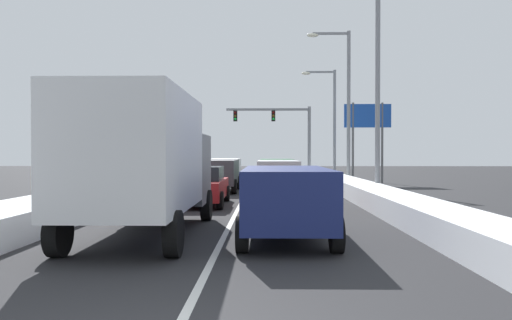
{
  "coord_description": "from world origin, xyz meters",
  "views": [
    {
      "loc": [
        1.01,
        -4.71,
        2.01
      ],
      "look_at": [
        0.27,
        33.94,
        1.52
      ],
      "focal_mm": 35.25,
      "sensor_mm": 36.0,
      "label": 1
    }
  ],
  "objects_px": {
    "sedan_red_center_lane_second": "(201,186)",
    "street_lamp_right_near": "(370,76)",
    "suv_charcoal_center_lane_third": "(218,172)",
    "street_lamp_right_mid": "(343,95)",
    "suv_white_center_lane_fourth": "(225,168)",
    "roadside_sign_right": "(368,124)",
    "suv_navy_right_lane_nearest": "(286,196)",
    "box_truck_center_lane_nearest": "(145,158)",
    "suv_green_right_lane_fourth": "(276,170)",
    "traffic_light_gantry": "(283,126)",
    "street_lamp_right_far": "(330,114)",
    "sedan_maroon_right_lane_second": "(284,189)",
    "suv_silver_right_lane_third": "(278,174)"
  },
  "relations": [
    {
      "from": "suv_green_right_lane_fourth",
      "to": "street_lamp_right_far",
      "type": "xyz_separation_m",
      "value": [
        4.3,
        7.94,
        4.02
      ]
    },
    {
      "from": "suv_silver_right_lane_third",
      "to": "street_lamp_right_far",
      "type": "bearing_deg",
      "value": 72.98
    },
    {
      "from": "suv_navy_right_lane_nearest",
      "to": "suv_charcoal_center_lane_third",
      "type": "distance_m",
      "value": 15.02
    },
    {
      "from": "roadside_sign_right",
      "to": "traffic_light_gantry",
      "type": "bearing_deg",
      "value": 117.68
    },
    {
      "from": "box_truck_center_lane_nearest",
      "to": "sedan_red_center_lane_second",
      "type": "height_order",
      "value": "box_truck_center_lane_nearest"
    },
    {
      "from": "suv_charcoal_center_lane_third",
      "to": "street_lamp_right_near",
      "type": "xyz_separation_m",
      "value": [
        7.25,
        -3.79,
        4.49
      ]
    },
    {
      "from": "street_lamp_right_far",
      "to": "suv_white_center_lane_fourth",
      "type": "bearing_deg",
      "value": -145.3
    },
    {
      "from": "sedan_red_center_lane_second",
      "to": "street_lamp_right_near",
      "type": "bearing_deg",
      "value": 24.23
    },
    {
      "from": "sedan_maroon_right_lane_second",
      "to": "suv_silver_right_lane_third",
      "type": "height_order",
      "value": "suv_silver_right_lane_third"
    },
    {
      "from": "suv_green_right_lane_fourth",
      "to": "sedan_red_center_lane_second",
      "type": "xyz_separation_m",
      "value": [
        -3.19,
        -11.38,
        -0.25
      ]
    },
    {
      "from": "box_truck_center_lane_nearest",
      "to": "traffic_light_gantry",
      "type": "relative_size",
      "value": 0.95
    },
    {
      "from": "suv_silver_right_lane_third",
      "to": "roadside_sign_right",
      "type": "xyz_separation_m",
      "value": [
        6.39,
        9.96,
        3.0
      ]
    },
    {
      "from": "suv_white_center_lane_fourth",
      "to": "traffic_light_gantry",
      "type": "height_order",
      "value": "traffic_light_gantry"
    },
    {
      "from": "sedan_red_center_lane_second",
      "to": "street_lamp_right_near",
      "type": "xyz_separation_m",
      "value": [
        7.26,
        3.27,
        4.74
      ]
    },
    {
      "from": "suv_navy_right_lane_nearest",
      "to": "street_lamp_right_mid",
      "type": "bearing_deg",
      "value": 77.3
    },
    {
      "from": "street_lamp_right_far",
      "to": "street_lamp_right_mid",
      "type": "bearing_deg",
      "value": -91.52
    },
    {
      "from": "suv_silver_right_lane_third",
      "to": "traffic_light_gantry",
      "type": "xyz_separation_m",
      "value": [
        0.97,
        20.29,
        3.48
      ]
    },
    {
      "from": "sedan_red_center_lane_second",
      "to": "traffic_light_gantry",
      "type": "relative_size",
      "value": 0.6
    },
    {
      "from": "street_lamp_right_near",
      "to": "street_lamp_right_mid",
      "type": "distance_m",
      "value": 8.03
    },
    {
      "from": "box_truck_center_lane_nearest",
      "to": "street_lamp_right_near",
      "type": "xyz_separation_m",
      "value": [
        7.64,
        10.7,
        3.6
      ]
    },
    {
      "from": "sedan_red_center_lane_second",
      "to": "street_lamp_right_near",
      "type": "relative_size",
      "value": 0.48
    },
    {
      "from": "suv_white_center_lane_fourth",
      "to": "suv_green_right_lane_fourth",
      "type": "bearing_deg",
      "value": -37.45
    },
    {
      "from": "suv_navy_right_lane_nearest",
      "to": "street_lamp_right_near",
      "type": "bearing_deg",
      "value": 68.75
    },
    {
      "from": "street_lamp_right_mid",
      "to": "suv_white_center_lane_fourth",
      "type": "bearing_deg",
      "value": 160.22
    },
    {
      "from": "suv_white_center_lane_fourth",
      "to": "street_lamp_right_mid",
      "type": "bearing_deg",
      "value": -19.78
    },
    {
      "from": "street_lamp_right_mid",
      "to": "roadside_sign_right",
      "type": "relative_size",
      "value": 1.73
    },
    {
      "from": "sedan_maroon_right_lane_second",
      "to": "suv_green_right_lane_fourth",
      "type": "relative_size",
      "value": 0.92
    },
    {
      "from": "sedan_maroon_right_lane_second",
      "to": "street_lamp_right_far",
      "type": "bearing_deg",
      "value": 78.39
    },
    {
      "from": "suv_white_center_lane_fourth",
      "to": "street_lamp_right_near",
      "type": "height_order",
      "value": "street_lamp_right_near"
    },
    {
      "from": "sedan_red_center_lane_second",
      "to": "roadside_sign_right",
      "type": "bearing_deg",
      "value": 57.63
    },
    {
      "from": "sedan_red_center_lane_second",
      "to": "suv_white_center_lane_fourth",
      "type": "distance_m",
      "value": 13.99
    },
    {
      "from": "traffic_light_gantry",
      "to": "sedan_red_center_lane_second",
      "type": "bearing_deg",
      "value": -99.17
    },
    {
      "from": "street_lamp_right_mid",
      "to": "street_lamp_right_far",
      "type": "distance_m",
      "value": 8.05
    },
    {
      "from": "suv_silver_right_lane_third",
      "to": "traffic_light_gantry",
      "type": "relative_size",
      "value": 0.65
    },
    {
      "from": "street_lamp_right_near",
      "to": "roadside_sign_right",
      "type": "distance_m",
      "value": 12.04
    },
    {
      "from": "suv_navy_right_lane_nearest",
      "to": "suv_charcoal_center_lane_third",
      "type": "relative_size",
      "value": 1.0
    },
    {
      "from": "sedan_red_center_lane_second",
      "to": "street_lamp_right_mid",
      "type": "xyz_separation_m",
      "value": [
        7.28,
        11.29,
        4.82
      ]
    },
    {
      "from": "sedan_maroon_right_lane_second",
      "to": "suv_silver_right_lane_third",
      "type": "xyz_separation_m",
      "value": [
        -0.07,
        6.64,
        0.25
      ]
    },
    {
      "from": "sedan_red_center_lane_second",
      "to": "suv_silver_right_lane_third",
      "type": "bearing_deg",
      "value": 58.21
    },
    {
      "from": "traffic_light_gantry",
      "to": "street_lamp_right_near",
      "type": "bearing_deg",
      "value": -81.83
    },
    {
      "from": "suv_white_center_lane_fourth",
      "to": "roadside_sign_right",
      "type": "relative_size",
      "value": 0.89
    },
    {
      "from": "suv_green_right_lane_fourth",
      "to": "box_truck_center_lane_nearest",
      "type": "bearing_deg",
      "value": -100.75
    },
    {
      "from": "suv_green_right_lane_fourth",
      "to": "street_lamp_right_mid",
      "type": "relative_size",
      "value": 0.52
    },
    {
      "from": "box_truck_center_lane_nearest",
      "to": "suv_charcoal_center_lane_third",
      "type": "distance_m",
      "value": 14.52
    },
    {
      "from": "sedan_maroon_right_lane_second",
      "to": "suv_green_right_lane_fourth",
      "type": "bearing_deg",
      "value": 90.01
    },
    {
      "from": "suv_navy_right_lane_nearest",
      "to": "traffic_light_gantry",
      "type": "bearing_deg",
      "value": 88.12
    },
    {
      "from": "sedan_maroon_right_lane_second",
      "to": "roadside_sign_right",
      "type": "xyz_separation_m",
      "value": [
        6.31,
        16.6,
        3.25
      ]
    },
    {
      "from": "sedan_red_center_lane_second",
      "to": "suv_charcoal_center_lane_third",
      "type": "bearing_deg",
      "value": 89.9
    },
    {
      "from": "sedan_red_center_lane_second",
      "to": "suv_white_center_lane_fourth",
      "type": "relative_size",
      "value": 0.92
    },
    {
      "from": "suv_navy_right_lane_nearest",
      "to": "suv_white_center_lane_fourth",
      "type": "xyz_separation_m",
      "value": [
        -3.22,
        21.65,
        0.0
      ]
    }
  ]
}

